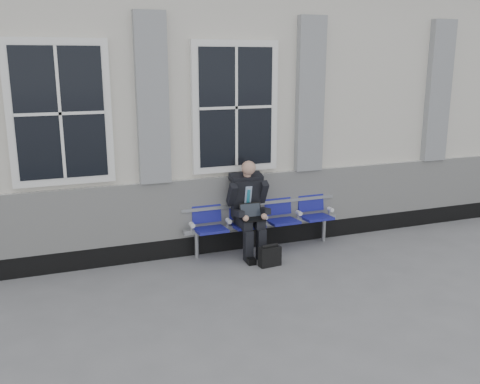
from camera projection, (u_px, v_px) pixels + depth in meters
name	position (u px, v px, depth m)	size (l,w,h in m)	color
ground	(249.00, 288.00, 7.11)	(70.00, 70.00, 0.00)	slate
station_building	(178.00, 100.00, 9.71)	(14.40, 4.40, 4.49)	beige
bench	(263.00, 215.00, 8.43)	(2.60, 0.47, 0.91)	#9EA0A3
businessman	(248.00, 205.00, 8.15)	(0.61, 0.82, 1.48)	black
briefcase	(270.00, 256.00, 7.82)	(0.34, 0.17, 0.33)	black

